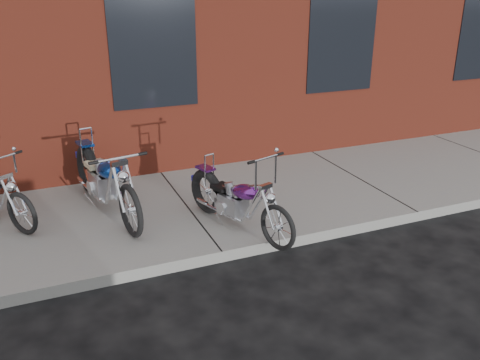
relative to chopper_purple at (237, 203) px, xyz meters
name	(u,v)px	position (x,y,z in m)	size (l,w,h in m)	color
ground	(222,262)	(-0.41, -0.53, -0.52)	(120.00, 120.00, 0.00)	black
sidewalk	(187,210)	(-0.41, 0.97, -0.44)	(22.00, 3.00, 0.15)	gray
chopper_purple	(237,203)	(0.00, 0.00, 0.00)	(0.78, 1.96, 1.14)	black
chopper_blue	(106,182)	(-1.50, 1.22, 0.07)	(0.71, 2.43, 1.06)	black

